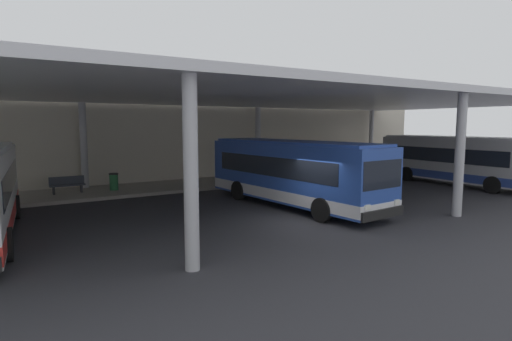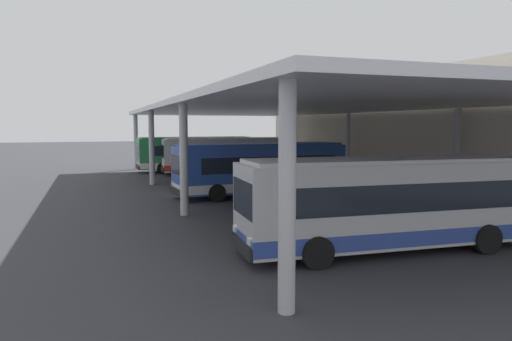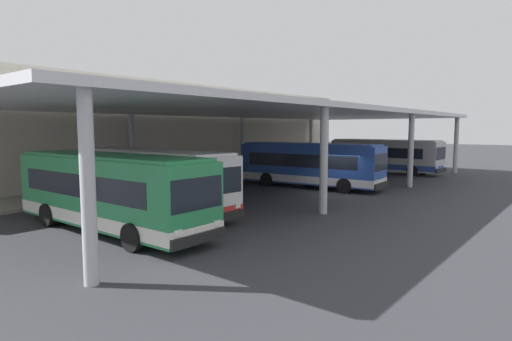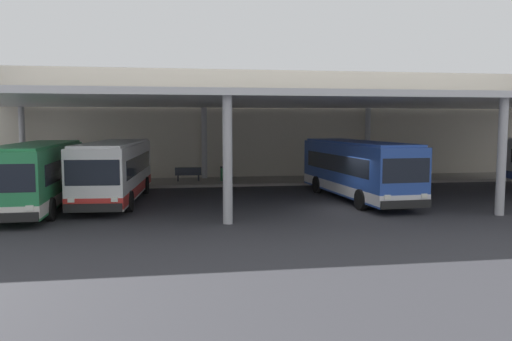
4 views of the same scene
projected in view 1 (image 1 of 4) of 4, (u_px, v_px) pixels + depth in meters
ground_plane at (309, 222)px, 16.45m from camera, size 200.00×200.00×0.00m
platform_kerb at (192, 184)px, 26.31m from camera, size 42.00×4.50×0.18m
station_building_facade at (173, 124)px, 28.60m from camera, size 48.00×1.60×8.05m
canopy_shelter at (240, 97)px, 20.47m from camera, size 40.00×17.00×5.55m
bus_middle_bay at (292, 172)px, 19.62m from camera, size 3.23×10.67×3.17m
bus_far_bay at (456, 160)px, 26.58m from camera, size 3.15×10.66×3.17m
bench_waiting at (67, 185)px, 22.38m from camera, size 1.80×0.45×0.92m
trash_bin at (114, 182)px, 23.46m from camera, size 0.52×0.52×0.98m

